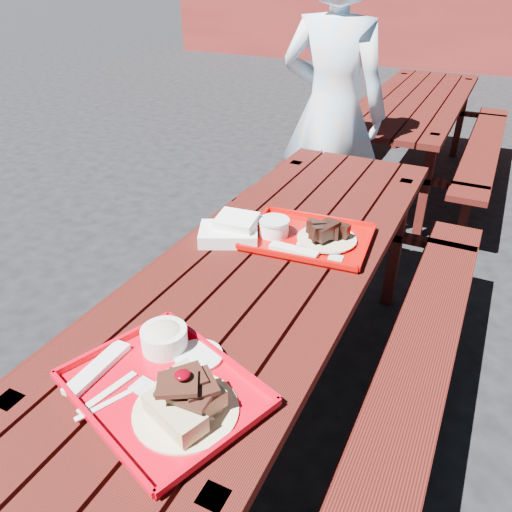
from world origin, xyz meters
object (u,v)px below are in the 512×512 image
(near_tray, at_px, (170,378))
(person, at_px, (332,112))
(picnic_table_far, at_px, (413,121))
(picnic_table_near, at_px, (273,295))
(far_tray, at_px, (306,236))

(near_tray, distance_m, person, 2.24)
(picnic_table_far, bearing_deg, near_tray, -89.22)
(picnic_table_near, bearing_deg, far_tray, 63.29)
(far_tray, height_order, person, person)
(picnic_table_near, relative_size, person, 1.32)
(picnic_table_near, xyz_separation_m, picnic_table_far, (0.00, 2.80, 0.00))
(picnic_table_near, distance_m, near_tray, 0.78)
(near_tray, bearing_deg, picnic_table_far, 90.78)
(person, bearing_deg, picnic_table_far, -100.40)
(picnic_table_far, xyz_separation_m, near_tray, (0.05, -3.55, 0.23))
(picnic_table_far, relative_size, near_tray, 4.11)
(picnic_table_near, distance_m, person, 1.53)
(near_tray, xyz_separation_m, person, (-0.33, 2.21, 0.12))
(picnic_table_near, distance_m, picnic_table_far, 2.80)
(near_tray, relative_size, far_tray, 1.15)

